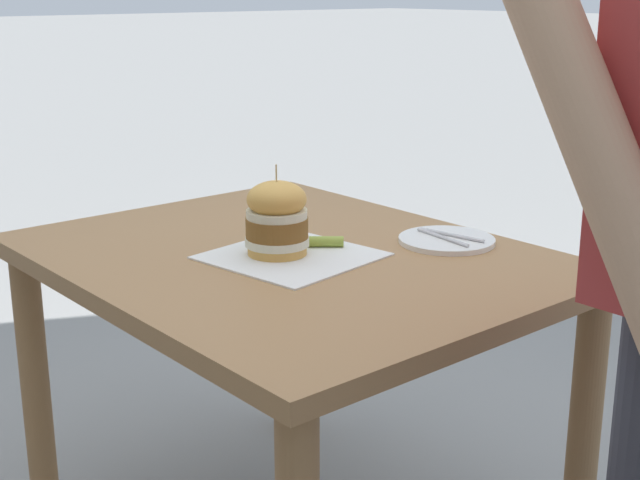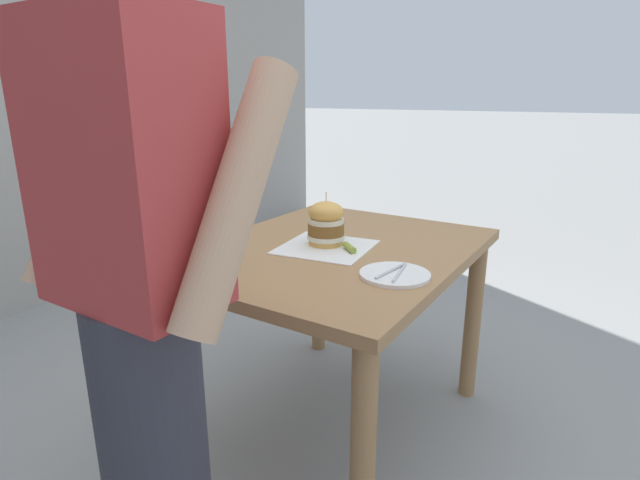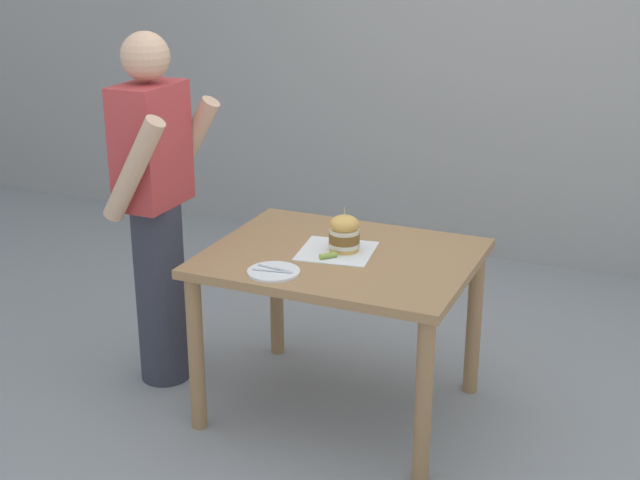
{
  "view_description": "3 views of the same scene",
  "coord_description": "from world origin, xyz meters",
  "px_view_note": "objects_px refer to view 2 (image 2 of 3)",
  "views": [
    {
      "loc": [
        1.17,
        1.47,
        1.33
      ],
      "look_at": [
        0.0,
        0.1,
        0.82
      ],
      "focal_mm": 50.0,
      "sensor_mm": 36.0,
      "label": 1
    },
    {
      "loc": [
        -0.9,
        1.52,
        1.31
      ],
      "look_at": [
        0.0,
        0.1,
        0.82
      ],
      "focal_mm": 28.0,
      "sensor_mm": 36.0,
      "label": 2
    },
    {
      "loc": [
        -3.38,
        -1.36,
        2.15
      ],
      "look_at": [
        0.0,
        0.1,
        0.82
      ],
      "focal_mm": 50.0,
      "sensor_mm": 36.0,
      "label": 3
    }
  ],
  "objects_px": {
    "patio_table": "(334,276)",
    "side_plate_with_forks": "(395,274)",
    "pickle_spear": "(350,248)",
    "diner_across_table": "(141,305)",
    "sandwich": "(326,223)"
  },
  "relations": [
    {
      "from": "patio_table",
      "to": "side_plate_with_forks",
      "type": "bearing_deg",
      "value": 151.85
    },
    {
      "from": "pickle_spear",
      "to": "diner_across_table",
      "type": "relative_size",
      "value": 0.05
    },
    {
      "from": "patio_table",
      "to": "sandwich",
      "type": "xyz_separation_m",
      "value": [
        0.04,
        0.0,
        0.2
      ]
    },
    {
      "from": "patio_table",
      "to": "diner_across_table",
      "type": "height_order",
      "value": "diner_across_table"
    },
    {
      "from": "pickle_spear",
      "to": "diner_across_table",
      "type": "height_order",
      "value": "diner_across_table"
    },
    {
      "from": "side_plate_with_forks",
      "to": "diner_across_table",
      "type": "relative_size",
      "value": 0.13
    },
    {
      "from": "sandwich",
      "to": "diner_across_table",
      "type": "bearing_deg",
      "value": 96.31
    },
    {
      "from": "patio_table",
      "to": "diner_across_table",
      "type": "bearing_deg",
      "value": 93.99
    },
    {
      "from": "sandwich",
      "to": "side_plate_with_forks",
      "type": "xyz_separation_m",
      "value": [
        -0.36,
        0.17,
        -0.08
      ]
    },
    {
      "from": "side_plate_with_forks",
      "to": "diner_across_table",
      "type": "distance_m",
      "value": 0.79
    },
    {
      "from": "sandwich",
      "to": "patio_table",
      "type": "bearing_deg",
      "value": -178.12
    },
    {
      "from": "pickle_spear",
      "to": "side_plate_with_forks",
      "type": "xyz_separation_m",
      "value": [
        -0.24,
        0.14,
        -0.01
      ]
    },
    {
      "from": "patio_table",
      "to": "side_plate_with_forks",
      "type": "relative_size",
      "value": 5.24
    },
    {
      "from": "pickle_spear",
      "to": "side_plate_with_forks",
      "type": "bearing_deg",
      "value": 149.08
    },
    {
      "from": "patio_table",
      "to": "pickle_spear",
      "type": "bearing_deg",
      "value": 161.23
    }
  ]
}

